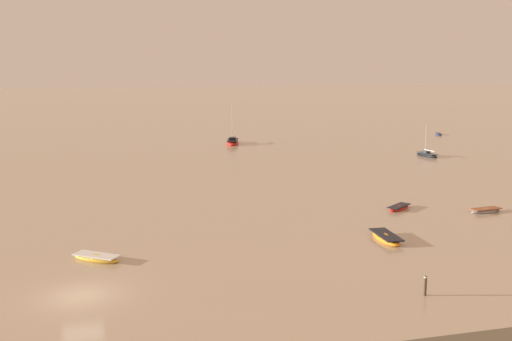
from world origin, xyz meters
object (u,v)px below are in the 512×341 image
(sailboat_moored_1, at_px, (427,155))
(rowboat_moored_6, at_px, (439,134))
(rowboat_moored_7, at_px, (386,238))
(rowboat_moored_0, at_px, (399,208))
(sailboat_moored_0, at_px, (233,142))
(rowboat_moored_4, at_px, (97,258))
(rowboat_moored_5, at_px, (486,211))
(mooring_post_left, at_px, (425,286))

(sailboat_moored_1, relative_size, rowboat_moored_6, 1.62)
(sailboat_moored_1, height_order, rowboat_moored_7, sailboat_moored_1)
(rowboat_moored_0, distance_m, sailboat_moored_0, 55.31)
(rowboat_moored_4, relative_size, rowboat_moored_5, 1.09)
(mooring_post_left, bearing_deg, rowboat_moored_0, 65.96)
(rowboat_moored_0, xyz_separation_m, sailboat_moored_0, (-5.05, 55.08, 0.19))
(rowboat_moored_5, bearing_deg, rowboat_moored_7, 17.42)
(rowboat_moored_5, bearing_deg, sailboat_moored_0, -84.64)
(rowboat_moored_5, distance_m, rowboat_moored_7, 15.32)
(sailboat_moored_0, distance_m, sailboat_moored_1, 35.53)
(sailboat_moored_0, bearing_deg, sailboat_moored_1, 63.43)
(rowboat_moored_6, relative_size, mooring_post_left, 2.31)
(rowboat_moored_7, bearing_deg, rowboat_moored_0, -29.93)
(sailboat_moored_1, bearing_deg, rowboat_moored_7, 137.50)
(rowboat_moored_6, distance_m, rowboat_moored_7, 82.60)
(sailboat_moored_1, distance_m, rowboat_moored_7, 49.86)
(mooring_post_left, bearing_deg, rowboat_moored_7, 74.58)
(mooring_post_left, bearing_deg, sailboat_moored_1, 59.51)
(rowboat_moored_0, xyz_separation_m, rowboat_moored_7, (-6.27, -9.59, 0.04))
(rowboat_moored_6, bearing_deg, rowboat_moored_5, 173.52)
(rowboat_moored_0, height_order, sailboat_moored_1, sailboat_moored_1)
(sailboat_moored_0, bearing_deg, rowboat_moored_7, 13.51)
(rowboat_moored_7, bearing_deg, rowboat_moored_4, 91.72)
(rowboat_moored_5, relative_size, mooring_post_left, 2.50)
(rowboat_moored_6, bearing_deg, rowboat_moored_7, 166.98)
(rowboat_moored_7, bearing_deg, mooring_post_left, 167.84)
(rowboat_moored_5, bearing_deg, rowboat_moored_6, -124.73)
(rowboat_moored_4, xyz_separation_m, rowboat_moored_7, (23.15, -0.62, 0.02))
(sailboat_moored_0, xyz_separation_m, sailboat_moored_1, (26.75, -23.39, -0.11))
(rowboat_moored_5, bearing_deg, rowboat_moored_4, 1.77)
(mooring_post_left, bearing_deg, rowboat_moored_4, 148.24)
(rowboat_moored_5, distance_m, mooring_post_left, 24.92)
(sailboat_moored_1, distance_m, rowboat_moored_5, 37.66)
(sailboat_moored_1, distance_m, mooring_post_left, 61.50)
(rowboat_moored_5, relative_size, rowboat_moored_7, 0.79)
(rowboat_moored_6, distance_m, mooring_post_left, 94.17)
(sailboat_moored_1, bearing_deg, mooring_post_left, 141.13)
(sailboat_moored_1, relative_size, rowboat_moored_5, 1.50)
(rowboat_moored_5, bearing_deg, rowboat_moored_0, -29.96)
(sailboat_moored_0, xyz_separation_m, mooring_post_left, (-4.45, -76.38, 0.28))
(mooring_post_left, bearing_deg, rowboat_moored_5, 46.38)
(rowboat_moored_4, bearing_deg, sailboat_moored_0, -73.79)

